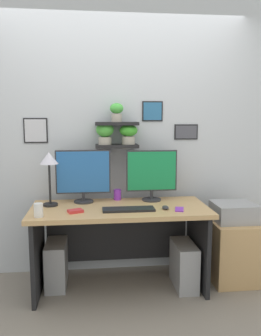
# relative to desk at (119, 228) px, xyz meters

# --- Properties ---
(ground_plane) EXTENTS (8.00, 8.00, 0.00)m
(ground_plane) POSITION_rel_desk_xyz_m (0.00, -0.05, -0.54)
(ground_plane) COLOR gray
(back_wall_assembly) EXTENTS (4.40, 0.24, 2.70)m
(back_wall_assembly) POSITION_rel_desk_xyz_m (0.00, 0.38, 0.81)
(back_wall_assembly) COLOR silver
(back_wall_assembly) RESTS_ON ground
(desk) EXTENTS (1.55, 0.68, 0.75)m
(desk) POSITION_rel_desk_xyz_m (0.00, 0.00, 0.00)
(desk) COLOR tan
(desk) RESTS_ON ground
(monitor_left) EXTENTS (0.50, 0.18, 0.49)m
(monitor_left) POSITION_rel_desk_xyz_m (-0.32, 0.16, 0.47)
(monitor_left) COLOR #2D2D33
(monitor_left) RESTS_ON desk
(monitor_right) EXTENTS (0.48, 0.18, 0.48)m
(monitor_right) POSITION_rel_desk_xyz_m (0.32, 0.16, 0.47)
(monitor_right) COLOR #2D2D33
(monitor_right) RESTS_ON desk
(keyboard) EXTENTS (0.44, 0.14, 0.02)m
(keyboard) POSITION_rel_desk_xyz_m (0.06, -0.18, 0.22)
(keyboard) COLOR black
(keyboard) RESTS_ON desk
(computer_mouse) EXTENTS (0.06, 0.09, 0.03)m
(computer_mouse) POSITION_rel_desk_xyz_m (0.38, -0.17, 0.23)
(computer_mouse) COLOR #2D2D33
(computer_mouse) RESTS_ON desk
(desk_lamp) EXTENTS (0.16, 0.16, 0.48)m
(desk_lamp) POSITION_rel_desk_xyz_m (-0.61, 0.06, 0.58)
(desk_lamp) COLOR black
(desk_lamp) RESTS_ON desk
(cell_phone) EXTENTS (0.10, 0.15, 0.01)m
(cell_phone) POSITION_rel_desk_xyz_m (0.50, -0.20, 0.22)
(cell_phone) COLOR purple
(cell_phone) RESTS_ON desk
(pen_cup) EXTENTS (0.07, 0.07, 0.10)m
(pen_cup) POSITION_rel_desk_xyz_m (-0.00, 0.22, 0.26)
(pen_cup) COLOR purple
(pen_cup) RESTS_ON desk
(scissors_tray) EXTENTS (0.14, 0.12, 0.02)m
(scissors_tray) POSITION_rel_desk_xyz_m (-0.38, -0.19, 0.22)
(scissors_tray) COLOR red
(scissors_tray) RESTS_ON desk
(water_cup) EXTENTS (0.07, 0.07, 0.11)m
(water_cup) POSITION_rel_desk_xyz_m (-0.66, -0.29, 0.27)
(water_cup) COLOR white
(water_cup) RESTS_ON desk
(drawer_cabinet) EXTENTS (0.44, 0.50, 0.57)m
(drawer_cabinet) POSITION_rel_desk_xyz_m (1.07, 0.00, -0.25)
(drawer_cabinet) COLOR tan
(drawer_cabinet) RESTS_ON ground
(printer) EXTENTS (0.38, 0.34, 0.17)m
(printer) POSITION_rel_desk_xyz_m (1.07, 0.00, 0.12)
(printer) COLOR #9E9EA3
(printer) RESTS_ON drawer_cabinet
(computer_tower_left) EXTENTS (0.18, 0.40, 0.41)m
(computer_tower_left) POSITION_rel_desk_xyz_m (-0.57, 0.05, -0.33)
(computer_tower_left) COLOR #99999E
(computer_tower_left) RESTS_ON ground
(computer_tower_right) EXTENTS (0.18, 0.40, 0.41)m
(computer_tower_right) POSITION_rel_desk_xyz_m (0.58, -0.10, -0.33)
(computer_tower_right) COLOR #99999E
(computer_tower_right) RESTS_ON ground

